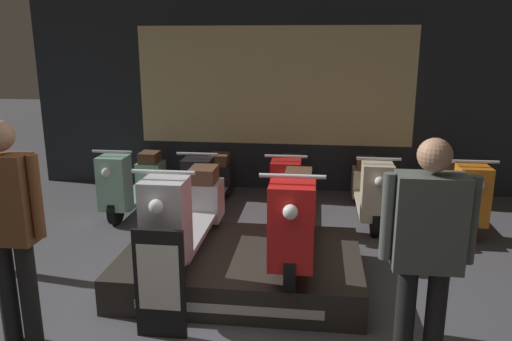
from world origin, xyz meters
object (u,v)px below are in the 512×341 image
(scooter_backrow_3, at_px, (370,189))
(scooter_backrow_4, at_px, (455,192))
(scooter_display_left, at_px, (187,212))
(scooter_backrow_0, at_px, (134,181))
(scooter_backrow_2, at_px, (289,186))
(scooter_display_right, at_px, (295,217))
(price_sign_board, at_px, (160,284))
(person_right_browsing, at_px, (427,242))
(scooter_backrow_1, at_px, (210,184))
(person_left_browsing, at_px, (9,221))

(scooter_backrow_3, distance_m, scooter_backrow_4, 1.04)
(scooter_display_left, height_order, scooter_backrow_0, scooter_display_left)
(scooter_display_left, height_order, scooter_backrow_2, scooter_display_left)
(scooter_display_right, height_order, price_sign_board, scooter_display_right)
(scooter_display_left, bearing_deg, person_right_browsing, -31.08)
(scooter_backrow_1, height_order, person_left_browsing, person_left_browsing)
(scooter_backrow_2, xyz_separation_m, scooter_backrow_3, (1.04, 0.00, 0.00))
(scooter_backrow_1, distance_m, scooter_backrow_4, 3.11)
(scooter_backrow_1, distance_m, person_right_browsing, 3.82)
(price_sign_board, bearing_deg, person_right_browsing, -6.43)
(scooter_backrow_0, bearing_deg, price_sign_board, -66.19)
(scooter_backrow_1, bearing_deg, scooter_backrow_0, 180.00)
(scooter_backrow_4, bearing_deg, scooter_display_right, -133.23)
(scooter_display_right, xyz_separation_m, person_right_browsing, (0.88, -1.12, 0.27))
(scooter_display_right, relative_size, scooter_backrow_2, 1.00)
(scooter_backrow_4, bearing_deg, price_sign_board, -134.23)
(scooter_display_left, distance_m, scooter_backrow_1, 2.06)
(scooter_backrow_2, height_order, person_left_browsing, person_left_browsing)
(scooter_display_right, height_order, person_right_browsing, person_right_browsing)
(scooter_display_left, height_order, person_right_browsing, person_right_browsing)
(person_right_browsing, bearing_deg, price_sign_board, 173.57)
(scooter_display_left, height_order, scooter_backrow_4, scooter_display_left)
(scooter_backrow_4, height_order, price_sign_board, scooter_backrow_4)
(scooter_display_right, bearing_deg, price_sign_board, -136.35)
(scooter_backrow_1, xyz_separation_m, person_left_browsing, (-0.74, -3.14, 0.60))
(scooter_backrow_3, bearing_deg, price_sign_board, -121.80)
(scooter_backrow_2, height_order, person_right_browsing, person_right_browsing)
(scooter_backrow_0, distance_m, price_sign_board, 3.21)
(scooter_display_right, distance_m, scooter_backrow_1, 2.38)
(scooter_backrow_4, distance_m, person_left_browsing, 5.01)
(scooter_backrow_1, bearing_deg, price_sign_board, -85.00)
(person_left_browsing, height_order, person_right_browsing, person_left_browsing)
(scooter_display_right, distance_m, person_left_browsing, 2.27)
(scooter_backrow_1, relative_size, scooter_backrow_3, 1.00)
(scooter_display_right, xyz_separation_m, scooter_backrow_0, (-2.25, 2.02, -0.32))
(scooter_backrow_0, bearing_deg, scooter_backrow_1, 0.00)
(price_sign_board, bearing_deg, scooter_display_left, 91.24)
(scooter_backrow_1, xyz_separation_m, price_sign_board, (0.26, -2.93, 0.07))
(scooter_backrow_0, xyz_separation_m, person_right_browsing, (3.13, -3.14, 0.59))
(scooter_display_left, relative_size, scooter_backrow_2, 1.00)
(person_left_browsing, bearing_deg, scooter_display_right, 29.81)
(scooter_backrow_1, xyz_separation_m, scooter_backrow_2, (1.04, 0.00, 0.00))
(person_left_browsing, xyz_separation_m, price_sign_board, (1.00, 0.21, -0.53))
(scooter_display_left, height_order, person_left_browsing, person_left_browsing)
(scooter_display_left, height_order, scooter_display_right, same)
(scooter_backrow_2, distance_m, scooter_backrow_3, 1.04)
(person_left_browsing, bearing_deg, scooter_backrow_4, 39.19)
(scooter_backrow_4, bearing_deg, scooter_backrow_3, 180.00)
(scooter_display_right, distance_m, scooter_backrow_0, 3.04)
(scooter_backrow_0, height_order, scooter_backrow_3, same)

